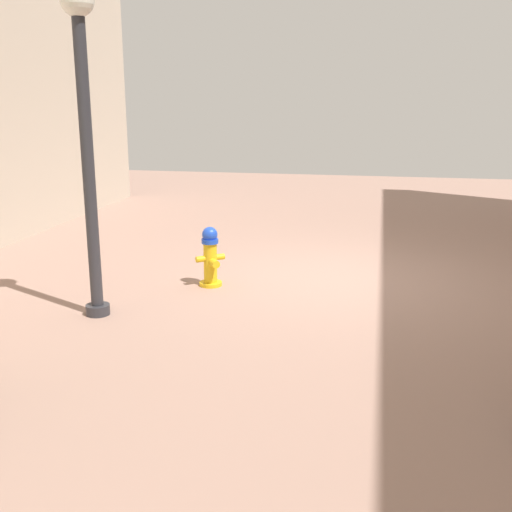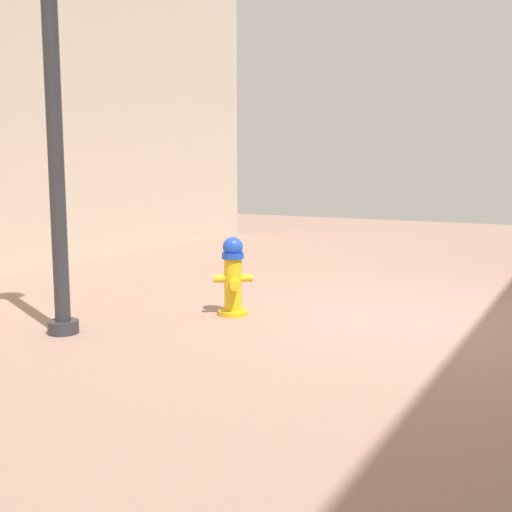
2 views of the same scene
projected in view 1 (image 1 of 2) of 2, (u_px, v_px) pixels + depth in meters
ground_plane at (338, 279)px, 8.73m from camera, size 23.40×23.40×0.00m
fire_hydrant at (210, 257)px, 8.32m from camera, size 0.37×0.36×0.81m
street_lamp at (85, 117)px, 6.74m from camera, size 0.36×0.36×3.65m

